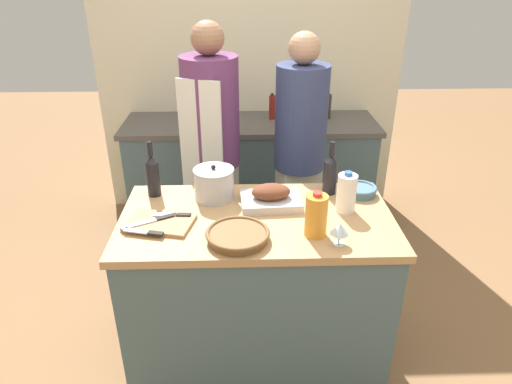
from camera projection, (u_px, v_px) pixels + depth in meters
ground_plane at (257, 351)px, 2.67m from camera, size 12.00×12.00×0.00m
kitchen_island at (257, 289)px, 2.46m from camera, size 1.35×0.73×0.91m
back_counter at (251, 173)px, 3.84m from camera, size 2.03×0.60×0.89m
back_wall at (249, 64)px, 3.78m from camera, size 2.53×0.10×2.55m
roasting_pan at (271, 197)px, 2.34m from camera, size 0.32×0.24×0.12m
wicker_basket at (238, 235)px, 2.05m from camera, size 0.29×0.29×0.05m
cutting_board at (160, 223)px, 2.18m from camera, size 0.35×0.27×0.02m
stock_pot at (214, 184)px, 2.39m from camera, size 0.21×0.21×0.19m
mixing_bowl at (360, 190)px, 2.45m from camera, size 0.18×0.18×0.05m
juice_jug at (316, 215)px, 2.06m from camera, size 0.10×0.10×0.22m
milk_jug at (346, 193)px, 2.26m from camera, size 0.10×0.10×0.22m
wine_bottle_green at (330, 173)px, 2.43m from camera, size 0.07×0.07×0.29m
wine_bottle_dark at (153, 175)px, 2.41m from camera, size 0.07×0.07×0.30m
wine_glass_left at (340, 229)px, 2.00m from camera, size 0.08×0.08×0.11m
knife_chef at (152, 221)px, 2.18m from camera, size 0.26×0.15×0.01m
knife_paring at (145, 232)px, 2.09m from camera, size 0.19×0.07×0.01m
knife_bread at (174, 215)px, 2.23m from camera, size 0.19×0.04×0.01m
condiment_bottle_tall at (272, 107)px, 3.67m from camera, size 0.05×0.05×0.21m
condiment_bottle_short at (327, 106)px, 3.69m from camera, size 0.06×0.06×0.21m
person_cook_aproned at (212, 146)px, 2.98m from camera, size 0.37×0.40×1.74m
person_cook_guest at (300, 149)px, 3.01m from camera, size 0.34×0.34×1.68m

